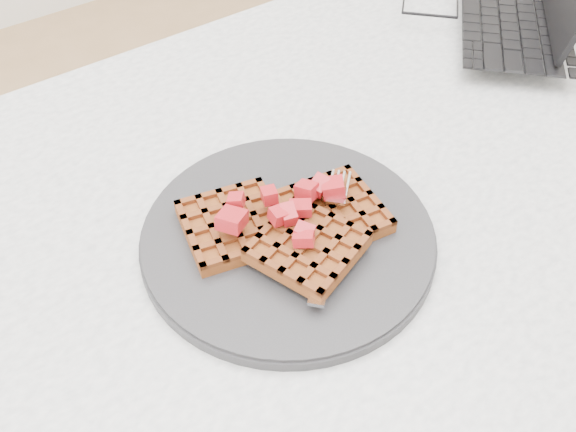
{
  "coord_description": "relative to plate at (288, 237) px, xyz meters",
  "views": [
    {
      "loc": [
        -0.37,
        -0.4,
        1.26
      ],
      "look_at": [
        -0.11,
        -0.04,
        0.79
      ],
      "focal_mm": 40.0,
      "sensor_mm": 36.0,
      "label": 1
    }
  ],
  "objects": [
    {
      "name": "plate",
      "position": [
        0.0,
        0.0,
        0.0
      ],
      "size": [
        0.31,
        0.31,
        0.02
      ],
      "primitive_type": "cylinder",
      "color": "#242427",
      "rests_on": "table"
    },
    {
      "name": "strawberry_pile",
      "position": [
        -0.0,
        0.0,
        0.05
      ],
      "size": [
        0.15,
        0.15,
        0.02
      ],
      "primitive_type": null,
      "color": "#8A0009",
      "rests_on": "waffles"
    },
    {
      "name": "table",
      "position": [
        0.11,
        0.04,
        -0.12
      ],
      "size": [
        1.2,
        0.8,
        0.75
      ],
      "color": "silver",
      "rests_on": "ground"
    },
    {
      "name": "waffles",
      "position": [
        0.0,
        -0.0,
        0.02
      ],
      "size": [
        0.21,
        0.19,
        0.03
      ],
      "color": "brown",
      "rests_on": "plate"
    },
    {
      "name": "fork",
      "position": [
        0.03,
        -0.03,
        0.02
      ],
      "size": [
        0.15,
        0.14,
        0.02
      ],
      "primitive_type": null,
      "rotation": [
        0.0,
        0.0,
        -0.82
      ],
      "color": "silver",
      "rests_on": "plate"
    }
  ]
}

